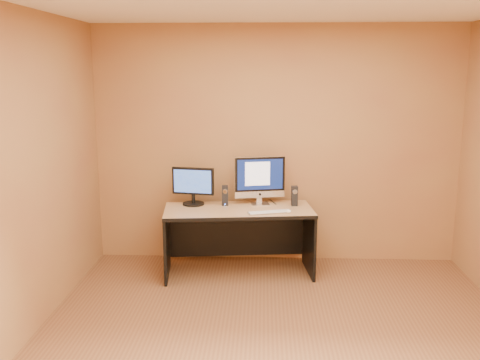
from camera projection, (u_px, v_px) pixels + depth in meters
The scene contains 11 objects.
floor at pixel (279, 346), 4.18m from camera, with size 4.00×4.00×0.00m, color brown.
walls at pixel (282, 184), 3.91m from camera, with size 4.00×4.00×2.60m, color olive, non-canonical shape.
desk at pixel (239, 241), 5.59m from camera, with size 1.52×0.67×0.70m, color #AC8256, non-canonical shape.
imac at pixel (260, 180), 5.65m from camera, with size 0.54×0.20×0.52m, color silver, non-canonical shape.
second_monitor at pixel (193, 186), 5.65m from camera, with size 0.46×0.23×0.40m, color black, non-canonical shape.
speaker_left at pixel (225, 196), 5.65m from camera, with size 0.06×0.07×0.21m, color black, non-canonical shape.
speaker_right at pixel (294, 196), 5.63m from camera, with size 0.06×0.07×0.21m, color black, non-canonical shape.
keyboard at pixel (268, 212), 5.35m from camera, with size 0.41×0.11×0.02m, color #B3B3B7.
mouse at pixel (288, 211), 5.37m from camera, with size 0.06×0.10×0.03m, color white.
cable_a at pixel (273, 202), 5.79m from camera, with size 0.01×0.01×0.21m, color black.
cable_b at pixel (264, 203), 5.76m from camera, with size 0.01×0.01×0.17m, color black.
Camera 1 is at (-0.14, -3.83, 2.13)m, focal length 40.00 mm.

